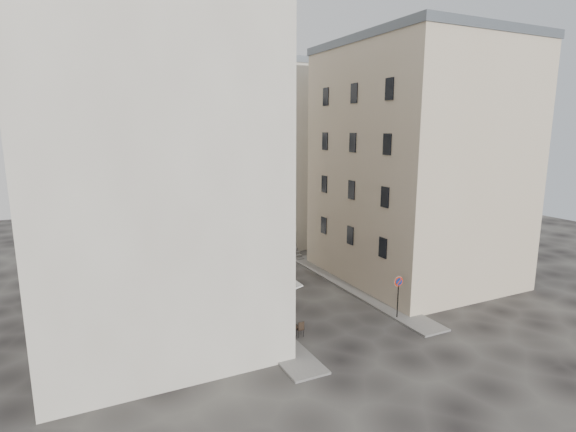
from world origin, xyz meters
TOP-DOWN VIEW (x-y plane):
  - ground at (0.00, 0.00)m, footprint 90.00×90.00m
  - sidewalk_left at (-4.50, 4.00)m, footprint 2.00×22.00m
  - sidewalk_right at (4.50, 3.00)m, footprint 2.00×18.00m
  - building_left at (-10.50, 3.00)m, footprint 12.20×16.20m
  - building_right at (10.50, 3.50)m, footprint 12.20×14.20m
  - building_back at (-1.00, 19.00)m, footprint 18.20×10.20m
  - cafe_storefront at (-4.32, 1.00)m, footprint 1.74×7.30m
  - stone_steps at (0.00, 12.57)m, footprint 9.00×3.15m
  - bollard_near at (-3.25, -1.00)m, footprint 0.12×0.12m
  - bollard_mid at (-3.25, 2.50)m, footprint 0.12×0.12m
  - bollard_far at (-3.25, 6.00)m, footprint 0.12×0.12m
  - no_parking_sign at (3.75, -3.15)m, footprint 0.65×0.11m
  - bistro_table_a at (-3.46, -2.58)m, footprint 1.30×0.61m
  - bistro_table_b at (-3.32, -0.49)m, footprint 1.43×0.67m
  - bistro_table_c at (-3.12, 1.97)m, footprint 1.13×0.53m
  - bistro_table_d at (-2.89, 3.57)m, footprint 1.30×0.61m
  - bistro_table_e at (-3.04, 4.81)m, footprint 1.25×0.59m
  - pedestrian at (-2.49, 2.28)m, footprint 0.80×0.80m

SIDE VIEW (x-z plane):
  - ground at x=0.00m, z-range 0.00..0.00m
  - sidewalk_left at x=-4.50m, z-range 0.00..0.12m
  - sidewalk_right at x=4.50m, z-range 0.00..0.12m
  - stone_steps at x=0.00m, z-range 0.00..0.80m
  - bistro_table_c at x=-3.12m, z-range 0.01..0.80m
  - bistro_table_e at x=-3.04m, z-range 0.01..0.89m
  - bistro_table_d at x=-2.89m, z-range 0.01..0.93m
  - bistro_table_a at x=-3.46m, z-range 0.01..0.93m
  - bistro_table_b at x=-3.32m, z-range 0.01..1.02m
  - bollard_near at x=-3.25m, z-range 0.04..1.02m
  - bollard_mid at x=-3.25m, z-range 0.04..1.02m
  - bollard_far at x=-3.25m, z-range 0.04..1.02m
  - pedestrian at x=-2.49m, z-range 0.00..1.86m
  - cafe_storefront at x=-4.32m, z-range 0.13..3.63m
  - no_parking_sign at x=3.75m, z-range 0.59..3.42m
  - building_right at x=10.50m, z-range 0.01..18.61m
  - building_back at x=-1.00m, z-range 0.01..18.61m
  - building_left at x=-10.50m, z-range 0.01..20.61m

